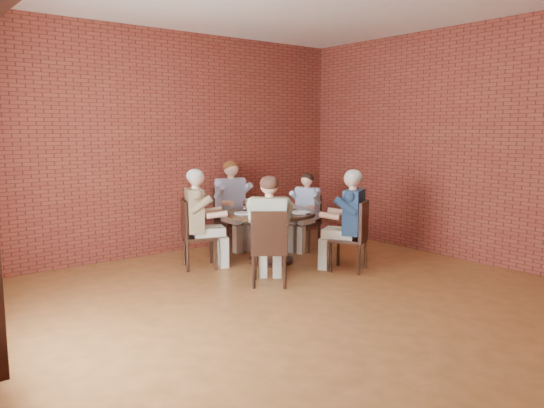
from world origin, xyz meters
TOP-DOWN VIEW (x-y plane):
  - floor at (0.00, 0.00)m, footprint 7.00×7.00m
  - wall_back at (0.00, 3.50)m, footprint 7.00×0.00m
  - wall_right at (3.25, 0.00)m, footprint 0.00×7.00m
  - dining_table at (0.90, 2.00)m, footprint 1.28×1.28m
  - chair_a at (1.89, 2.31)m, footprint 0.47×0.47m
  - diner_a at (1.83, 2.29)m, footprint 0.68×0.61m
  - chair_b at (0.99, 3.21)m, footprint 0.50×0.50m
  - diner_b at (0.98, 3.12)m, footprint 0.62×0.75m
  - chair_c at (-0.14, 2.42)m, footprint 0.58×0.58m
  - diner_c at (-0.06, 2.38)m, footprint 0.84×0.77m
  - chair_d at (0.16, 1.08)m, footprint 0.62×0.62m
  - diner_d at (0.21, 1.15)m, footprint 0.84×0.86m
  - chair_e at (1.51, 0.93)m, footprint 0.61×0.61m
  - diner_e at (1.47, 1.01)m, footprint 0.82×0.87m
  - plate_a at (1.31, 2.12)m, footprint 0.26×0.26m
  - plate_b at (0.88, 2.42)m, footprint 0.26×0.26m
  - plate_c at (0.47, 2.07)m, footprint 0.26×0.26m
  - plate_d at (1.14, 1.62)m, footprint 0.26×0.26m
  - glass_a at (1.19, 2.15)m, footprint 0.07×0.07m
  - glass_b at (0.95, 2.14)m, footprint 0.07×0.07m
  - glass_c at (0.65, 2.28)m, footprint 0.07×0.07m
  - glass_d at (0.72, 2.03)m, footprint 0.07×0.07m
  - glass_e at (0.72, 1.92)m, footprint 0.07×0.07m
  - glass_f at (0.83, 1.67)m, footprint 0.07×0.07m
  - glass_g at (0.97, 1.84)m, footprint 0.07×0.07m
  - glass_h at (1.13, 1.84)m, footprint 0.07×0.07m
  - smartphone at (1.15, 1.55)m, footprint 0.07×0.14m

SIDE VIEW (x-z plane):
  - floor at x=0.00m, z-range 0.00..0.00m
  - chair_a at x=1.89m, z-range 0.04..0.92m
  - chair_d at x=0.16m, z-range 0.04..0.99m
  - chair_c at x=-0.14m, z-range 0.04..1.00m
  - chair_e at x=1.51m, z-range 0.04..1.00m
  - chair_b at x=0.99m, z-range 0.04..1.02m
  - dining_table at x=0.90m, z-range 0.15..0.90m
  - diner_a at x=1.83m, z-range 0.00..1.22m
  - diner_d at x=0.21m, z-range 0.00..1.36m
  - diner_c at x=-0.06m, z-range 0.00..1.38m
  - diner_e at x=1.47m, z-range 0.00..1.38m
  - diner_b at x=0.98m, z-range 0.00..1.41m
  - smartphone at x=1.15m, z-range 0.75..0.76m
  - plate_a at x=1.31m, z-range 0.75..0.76m
  - plate_b at x=0.88m, z-range 0.75..0.76m
  - plate_c at x=0.47m, z-range 0.75..0.76m
  - plate_d at x=1.14m, z-range 0.75..0.76m
  - glass_a at x=1.19m, z-range 0.75..0.89m
  - glass_b at x=0.95m, z-range 0.75..0.89m
  - glass_c at x=0.65m, z-range 0.75..0.89m
  - glass_d at x=0.72m, z-range 0.75..0.89m
  - glass_e at x=0.72m, z-range 0.75..0.89m
  - glass_f at x=0.83m, z-range 0.75..0.89m
  - glass_g at x=0.97m, z-range 0.75..0.89m
  - glass_h at x=1.13m, z-range 0.75..0.89m
  - wall_back at x=0.00m, z-range -1.80..5.20m
  - wall_right at x=3.25m, z-range -1.80..5.20m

